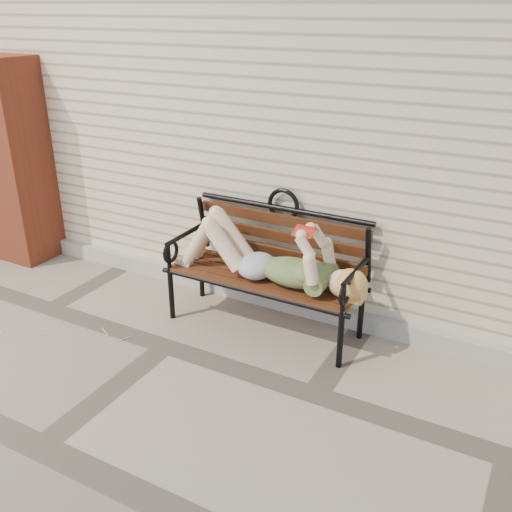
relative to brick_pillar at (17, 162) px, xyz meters
The scene contains 6 objects.
ground 2.62m from the brick_pillar, 18.06° to the right, with size 80.00×80.00×0.00m, color gray.
house_wall 3.26m from the brick_pillar, 44.37° to the left, with size 8.00×4.00×3.00m, color beige.
foundation_strip 2.49m from the brick_pillar, ahead, with size 8.00×0.10×0.15m, color #A09A90.
brick_pillar is the anchor object (origin of this frame).
garden_bench 2.85m from the brick_pillar, ahead, with size 1.69×0.67×1.10m.
reading_woman 2.87m from the brick_pillar, ahead, with size 1.60×0.36×0.50m.
Camera 1 is at (2.41, -2.96, 2.43)m, focal length 40.00 mm.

